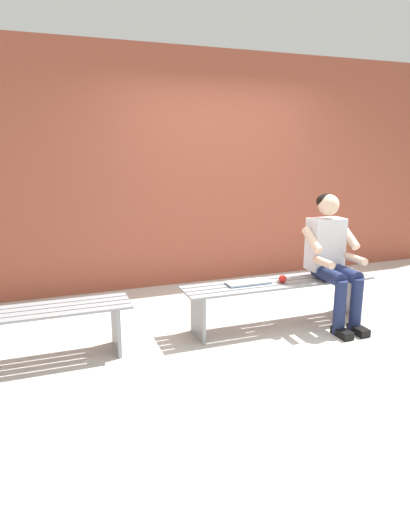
% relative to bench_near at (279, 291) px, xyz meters
% --- Properties ---
extents(ground_plane, '(10.00, 7.00, 0.04)m').
position_rel_bench_near_xyz_m(ground_plane, '(1.16, 1.00, -0.36)').
color(ground_plane, beige).
extents(brick_wall, '(9.50, 0.24, 2.78)m').
position_rel_bench_near_xyz_m(brick_wall, '(0.50, -1.74, 1.05)').
color(brick_wall, '#9E4C38').
rests_on(brick_wall, ground).
extents(bench_near, '(1.88, 0.39, 0.44)m').
position_rel_bench_near_xyz_m(bench_near, '(0.00, 0.00, 0.00)').
color(bench_near, gray).
rests_on(bench_near, ground).
extents(bench_far, '(1.77, 0.39, 0.44)m').
position_rel_bench_near_xyz_m(bench_far, '(2.31, 0.00, -0.00)').
color(bench_far, gray).
rests_on(bench_far, ground).
extents(person_seated, '(0.50, 0.69, 1.25)m').
position_rel_bench_near_xyz_m(person_seated, '(-0.50, 0.10, 0.34)').
color(person_seated, silver).
rests_on(person_seated, ground).
extents(apple, '(0.07, 0.07, 0.07)m').
position_rel_bench_near_xyz_m(apple, '(-0.00, 0.05, 0.14)').
color(apple, red).
rests_on(apple, bench_near).
extents(book_open, '(0.41, 0.16, 0.02)m').
position_rel_bench_near_xyz_m(book_open, '(0.32, -0.03, 0.11)').
color(book_open, white).
rests_on(book_open, bench_near).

